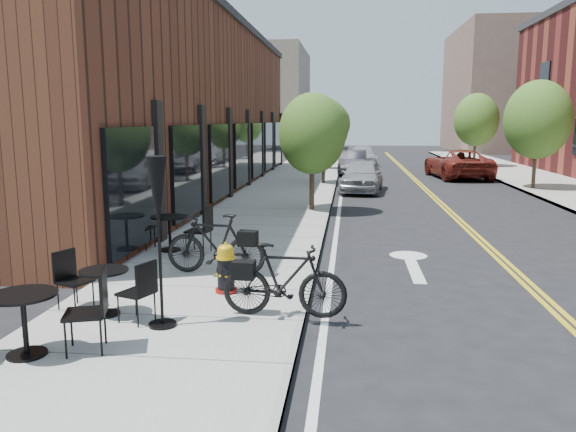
{
  "coord_description": "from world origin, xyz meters",
  "views": [
    {
      "loc": [
        0.64,
        -9.38,
        3.04
      ],
      "look_at": [
        -0.67,
        2.47,
        1.0
      ],
      "focal_mm": 35.0,
      "sensor_mm": 36.0,
      "label": 1
    }
  ],
  "objects": [
    {
      "name": "parked_car_b",
      "position": [
        0.8,
        22.63,
        0.68
      ],
      "size": [
        1.65,
        4.18,
        1.36
      ],
      "primitive_type": "imported",
      "rotation": [
        0.0,
        0.0,
        -0.05
      ],
      "color": "black",
      "rests_on": "ground"
    },
    {
      "name": "parked_car_c",
      "position": [
        1.47,
        29.48,
        0.64
      ],
      "size": [
        1.9,
        4.45,
        1.28
      ],
      "primitive_type": "imported",
      "rotation": [
        0.0,
        0.0,
        0.03
      ],
      "color": "#9F9FA3",
      "rests_on": "ground"
    },
    {
      "name": "tree_near_a",
      "position": [
        -0.6,
        9.0,
        2.6
      ],
      "size": [
        2.2,
        2.2,
        3.81
      ],
      "color": "#382B1E",
      "rests_on": "sidewalk_near"
    },
    {
      "name": "bistro_set_b",
      "position": [
        -3.01,
        -1.57,
        0.58
      ],
      "size": [
        1.73,
        1.01,
        0.91
      ],
      "rotation": [
        0.0,
        0.0,
        -0.37
      ],
      "color": "black",
      "rests_on": "sidewalk_near"
    },
    {
      "name": "tree_near_d",
      "position": [
        -0.6,
        33.0,
        2.79
      ],
      "size": [
        2.4,
        2.4,
        4.11
      ],
      "color": "#382B1E",
      "rests_on": "sidewalk_near"
    },
    {
      "name": "bg_building_left",
      "position": [
        -8.0,
        48.0,
        5.0
      ],
      "size": [
        8.0,
        14.0,
        10.0
      ],
      "primitive_type": "cube",
      "color": "#726656",
      "rests_on": "ground"
    },
    {
      "name": "patio_umbrella",
      "position": [
        -2.0,
        -1.93,
        1.87
      ],
      "size": [
        0.39,
        0.39,
        2.43
      ],
      "color": "black",
      "rests_on": "sidewalk_near"
    },
    {
      "name": "bg_building_right",
      "position": [
        16.0,
        50.0,
        6.0
      ],
      "size": [
        10.0,
        16.0,
        12.0
      ],
      "primitive_type": "cube",
      "color": "brown",
      "rests_on": "ground"
    },
    {
      "name": "bicycle_left",
      "position": [
        -1.89,
        0.85,
        0.71
      ],
      "size": [
        2.0,
        0.74,
        1.18
      ],
      "primitive_type": "imported",
      "rotation": [
        0.0,
        0.0,
        -1.67
      ],
      "color": "black",
      "rests_on": "sidewalk_near"
    },
    {
      "name": "bistro_set_c",
      "position": [
        -3.38,
        2.67,
        0.64
      ],
      "size": [
        1.96,
        0.95,
        1.03
      ],
      "rotation": [
        0.0,
        0.0,
        -0.17
      ],
      "color": "black",
      "rests_on": "sidewalk_near"
    },
    {
      "name": "tree_near_b",
      "position": [
        -0.6,
        17.0,
        2.71
      ],
      "size": [
        2.3,
        2.3,
        3.98
      ],
      "color": "#382B1E",
      "rests_on": "sidewalk_near"
    },
    {
      "name": "ground",
      "position": [
        0.0,
        0.0,
        0.0
      ],
      "size": [
        120.0,
        120.0,
        0.0
      ],
      "primitive_type": "plane",
      "color": "black",
      "rests_on": "ground"
    },
    {
      "name": "building_near",
      "position": [
        -6.5,
        14.0,
        3.5
      ],
      "size": [
        5.0,
        28.0,
        7.0
      ],
      "primitive_type": "cube",
      "color": "#492517",
      "rests_on": "ground"
    },
    {
      "name": "parked_car_a",
      "position": [
        1.15,
        14.75,
        0.7
      ],
      "size": [
        2.1,
        4.25,
        1.39
      ],
      "primitive_type": "imported",
      "rotation": [
        0.0,
        0.0,
        -0.11
      ],
      "color": "gray",
      "rests_on": "ground"
    },
    {
      "name": "tree_far_b",
      "position": [
        8.6,
        16.0,
        3.06
      ],
      "size": [
        2.8,
        2.8,
        4.62
      ],
      "color": "#382B1E",
      "rests_on": "sidewalk_far"
    },
    {
      "name": "tree_far_c",
      "position": [
        8.6,
        28.0,
        3.06
      ],
      "size": [
        2.8,
        2.8,
        4.62
      ],
      "color": "#382B1E",
      "rests_on": "sidewalk_far"
    },
    {
      "name": "tree_near_c",
      "position": [
        -0.6,
        25.0,
        2.53
      ],
      "size": [
        2.1,
        2.1,
        3.67
      ],
      "color": "#382B1E",
      "rests_on": "sidewalk_near"
    },
    {
      "name": "sidewalk_near",
      "position": [
        -2.0,
        10.0,
        0.06
      ],
      "size": [
        4.0,
        70.0,
        0.12
      ],
      "primitive_type": "cube",
      "color": "#9E9B93",
      "rests_on": "ground"
    },
    {
      "name": "fire_hydrant",
      "position": [
        -1.44,
        -0.24,
        0.53
      ],
      "size": [
        0.46,
        0.46,
        0.87
      ],
      "rotation": [
        0.0,
        0.0,
        0.24
      ],
      "color": "maroon",
      "rests_on": "sidewalk_near"
    },
    {
      "name": "bicycle_right",
      "position": [
        -0.3,
        -1.36,
        0.68
      ],
      "size": [
        1.89,
        0.59,
        1.13
      ],
      "primitive_type": "imported",
      "rotation": [
        0.0,
        0.0,
        1.54
      ],
      "color": "black",
      "rests_on": "sidewalk_near"
    },
    {
      "name": "parked_car_far",
      "position": [
        6.3,
        21.17,
        0.76
      ],
      "size": [
        3.14,
        5.73,
        1.52
      ],
      "primitive_type": "imported",
      "rotation": [
        0.0,
        0.0,
        3.26
      ],
      "color": "maroon",
      "rests_on": "ground"
    },
    {
      "name": "bistro_set_a",
      "position": [
        -3.36,
        -3.12,
        0.65
      ],
      "size": [
        1.99,
        1.06,
        1.05
      ],
      "rotation": [
        0.0,
        0.0,
        0.31
      ],
      "color": "black",
      "rests_on": "sidewalk_near"
    }
  ]
}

